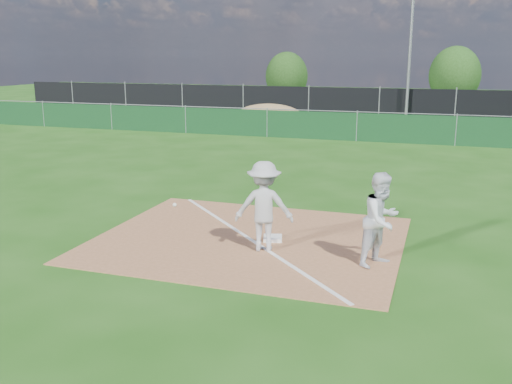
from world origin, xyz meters
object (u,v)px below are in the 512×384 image
(first_base, at_px, (273,238))
(car_mid, at_px, (349,101))
(light_pole, at_px, (410,47))
(runner, at_px, (382,219))
(tree_mid, at_px, (455,75))
(car_right, at_px, (465,105))
(car_left, at_px, (303,99))
(play_at_first, at_px, (264,206))
(tree_left, at_px, (287,76))

(first_base, bearing_deg, car_mid, 96.18)
(light_pole, distance_m, runner, 22.55)
(tree_mid, bearing_deg, car_right, -83.57)
(light_pole, height_order, car_left, light_pole)
(play_at_first, xyz_separation_m, car_right, (4.14, 27.32, -0.26))
(runner, height_order, car_right, runner)
(play_at_first, relative_size, tree_mid, 0.61)
(light_pole, bearing_deg, car_mid, 128.67)
(play_at_first, xyz_separation_m, runner, (2.17, -0.07, -0.03))
(play_at_first, distance_m, car_left, 27.93)
(car_right, bearing_deg, runner, -167.11)
(tree_left, bearing_deg, runner, -71.78)
(tree_mid, bearing_deg, light_pole, -102.24)
(tree_mid, bearing_deg, car_mid, -135.01)
(car_mid, bearing_deg, car_left, 111.46)
(first_base, xyz_separation_m, car_mid, (-2.87, 26.50, 0.63))
(tree_mid, bearing_deg, runner, -92.18)
(play_at_first, distance_m, car_mid, 27.25)
(car_left, xyz_separation_m, car_right, (10.13, 0.04, -0.14))
(car_mid, distance_m, tree_left, 8.24)
(runner, bearing_deg, car_mid, 41.99)
(light_pole, bearing_deg, car_left, 144.22)
(car_left, height_order, tree_mid, tree_mid)
(runner, height_order, tree_mid, tree_mid)
(light_pole, distance_m, car_mid, 7.06)
(light_pole, bearing_deg, play_at_first, -92.64)
(first_base, height_order, car_left, car_left)
(car_left, xyz_separation_m, tree_left, (-2.66, 5.55, 1.20))
(first_base, distance_m, car_left, 27.36)
(play_at_first, height_order, runner, play_at_first)
(car_right, height_order, tree_mid, tree_mid)
(car_right, distance_m, tree_mid, 6.32)
(light_pole, distance_m, car_right, 6.87)
(first_base, xyz_separation_m, runner, (2.18, -0.67, 0.78))
(runner, relative_size, car_right, 0.40)
(tree_left, bearing_deg, car_left, -64.37)
(first_base, height_order, car_mid, car_mid)
(play_at_first, bearing_deg, runner, -1.94)
(car_mid, relative_size, tree_mid, 0.99)
(play_at_first, bearing_deg, car_left, 102.38)
(car_right, relative_size, tree_left, 1.09)
(first_base, bearing_deg, car_left, 102.65)
(play_at_first, height_order, tree_left, tree_left)
(runner, relative_size, car_mid, 0.41)
(light_pole, relative_size, runner, 4.77)
(first_base, distance_m, car_mid, 26.66)
(runner, xyz_separation_m, car_right, (1.96, 27.40, -0.23))
(first_base, relative_size, runner, 0.22)
(first_base, bearing_deg, play_at_first, -89.76)
(play_at_first, relative_size, tree_left, 0.67)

